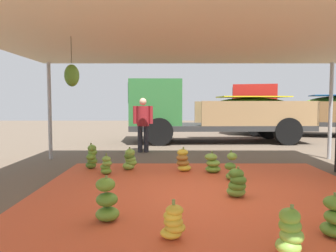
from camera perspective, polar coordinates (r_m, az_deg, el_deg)
name	(u,v)px	position (r m, az deg, el deg)	size (l,w,h in m)	color
ground_plane	(190,161)	(8.57, 3.99, -6.16)	(40.00, 40.00, 0.00)	brown
tarp_orange	(203,192)	(5.65, 6.16, -11.47)	(5.75, 5.15, 0.01)	#D1512D
tent_canopy	(204,37)	(5.47, 6.34, 15.34)	(8.00, 7.00, 2.66)	#9EA0A5
banana_bunch_0	(231,167)	(6.49, 11.10, -7.21)	(0.33, 0.31, 0.59)	#6B9E38
banana_bunch_1	(91,157)	(7.65, -13.38, -5.43)	(0.36, 0.36, 0.60)	#477523
banana_bunch_2	(107,201)	(4.30, -10.82, -12.92)	(0.39, 0.39, 0.59)	#60932D
banana_bunch_3	(237,184)	(5.38, 12.03, -9.93)	(0.39, 0.39, 0.49)	#6B9E38
banana_bunch_4	(336,218)	(4.21, 27.52, -14.25)	(0.37, 0.39, 0.51)	#518428
banana_bunch_5	(173,223)	(3.75, 0.90, -16.70)	(0.32, 0.30, 0.44)	gold
banana_bunch_6	(183,161)	(7.20, 2.65, -6.20)	(0.43, 0.39, 0.53)	gold
banana_bunch_7	(290,232)	(3.59, 20.69, -17.19)	(0.36, 0.36, 0.50)	#75A83D
banana_bunch_9	(212,164)	(7.10, 7.83, -6.63)	(0.46, 0.45, 0.47)	#60932D
banana_bunch_10	(130,160)	(7.38, -6.80, -5.96)	(0.35, 0.32, 0.52)	#75A83D
banana_bunch_11	(106,166)	(7.02, -10.90, -6.89)	(0.33, 0.33, 0.45)	#60932D
cargo_truck_main	(211,111)	(12.73, 7.65, 2.57)	(6.95, 2.51, 2.40)	#2D2D2D
cargo_truck_far	(305,109)	(16.61, 22.99, 2.72)	(7.48, 4.23, 2.40)	#2D2D2D
worker_0	(143,121)	(9.98, -4.48, 0.93)	(0.61, 0.38, 1.68)	#26262D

